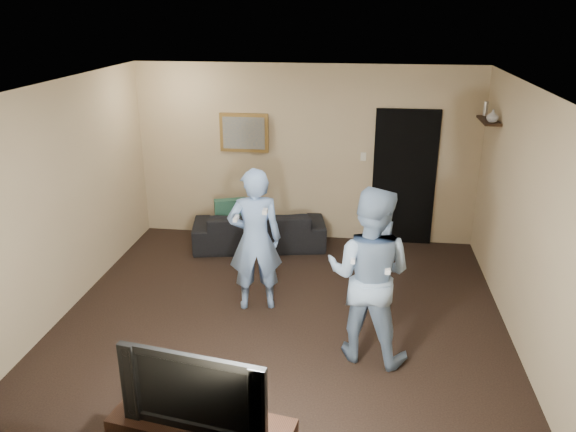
# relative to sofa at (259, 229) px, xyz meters

# --- Properties ---
(ground) EXTENTS (5.00, 5.00, 0.00)m
(ground) POSITION_rel_sofa_xyz_m (0.62, -2.02, -0.28)
(ground) COLOR black
(ground) RESTS_ON ground
(ceiling) EXTENTS (5.00, 5.00, 0.04)m
(ceiling) POSITION_rel_sofa_xyz_m (0.62, -2.02, 2.32)
(ceiling) COLOR silver
(ceiling) RESTS_ON wall_back
(wall_back) EXTENTS (5.00, 0.04, 2.60)m
(wall_back) POSITION_rel_sofa_xyz_m (0.62, 0.48, 1.02)
(wall_back) COLOR tan
(wall_back) RESTS_ON ground
(wall_front) EXTENTS (5.00, 0.04, 2.60)m
(wall_front) POSITION_rel_sofa_xyz_m (0.62, -4.52, 1.02)
(wall_front) COLOR tan
(wall_front) RESTS_ON ground
(wall_left) EXTENTS (0.04, 5.00, 2.60)m
(wall_left) POSITION_rel_sofa_xyz_m (-1.88, -2.02, 1.02)
(wall_left) COLOR tan
(wall_left) RESTS_ON ground
(wall_right) EXTENTS (0.04, 5.00, 2.60)m
(wall_right) POSITION_rel_sofa_xyz_m (3.12, -2.02, 1.02)
(wall_right) COLOR tan
(wall_right) RESTS_ON ground
(sofa) EXTENTS (2.01, 1.10, 0.56)m
(sofa) POSITION_rel_sofa_xyz_m (0.00, 0.00, 0.00)
(sofa) COLOR black
(sofa) RESTS_ON ground
(throw_pillow) EXTENTS (0.49, 0.30, 0.46)m
(throw_pillow) POSITION_rel_sofa_xyz_m (-0.42, 0.00, 0.20)
(throw_pillow) COLOR #164335
(throw_pillow) RESTS_ON sofa
(painting_frame) EXTENTS (0.72, 0.05, 0.57)m
(painting_frame) POSITION_rel_sofa_xyz_m (-0.28, 0.45, 1.32)
(painting_frame) COLOR olive
(painting_frame) RESTS_ON wall_back
(painting_canvas) EXTENTS (0.62, 0.01, 0.47)m
(painting_canvas) POSITION_rel_sofa_xyz_m (-0.28, 0.42, 1.32)
(painting_canvas) COLOR slate
(painting_canvas) RESTS_ON painting_frame
(doorway) EXTENTS (0.90, 0.06, 2.00)m
(doorway) POSITION_rel_sofa_xyz_m (2.07, 0.45, 0.72)
(doorway) COLOR black
(doorway) RESTS_ON ground
(light_switch) EXTENTS (0.08, 0.02, 0.12)m
(light_switch) POSITION_rel_sofa_xyz_m (1.47, 0.45, 1.02)
(light_switch) COLOR silver
(light_switch) RESTS_ON wall_back
(wall_shelf) EXTENTS (0.20, 0.60, 0.03)m
(wall_shelf) POSITION_rel_sofa_xyz_m (3.01, -0.22, 1.71)
(wall_shelf) COLOR black
(wall_shelf) RESTS_ON wall_right
(shelf_vase) EXTENTS (0.15, 0.15, 0.15)m
(shelf_vase) POSITION_rel_sofa_xyz_m (3.01, -0.40, 1.80)
(shelf_vase) COLOR silver
(shelf_vase) RESTS_ON wall_shelf
(shelf_figurine) EXTENTS (0.06, 0.06, 0.18)m
(shelf_figurine) POSITION_rel_sofa_xyz_m (3.01, 0.04, 1.82)
(shelf_figurine) COLOR silver
(shelf_figurine) RESTS_ON wall_shelf
(television) EXTENTS (1.11, 0.32, 0.63)m
(television) POSITION_rel_sofa_xyz_m (0.35, -4.30, 0.53)
(television) COLOR black
(television) RESTS_ON tv_console
(wii_player_left) EXTENTS (0.70, 0.56, 1.70)m
(wii_player_left) POSITION_rel_sofa_xyz_m (0.28, -1.74, 0.57)
(wii_player_left) COLOR #7FA2DC
(wii_player_left) RESTS_ON ground
(wii_player_right) EXTENTS (1.02, 0.89, 1.79)m
(wii_player_right) POSITION_rel_sofa_xyz_m (1.56, -2.57, 0.62)
(wii_player_right) COLOR #829CBD
(wii_player_right) RESTS_ON ground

